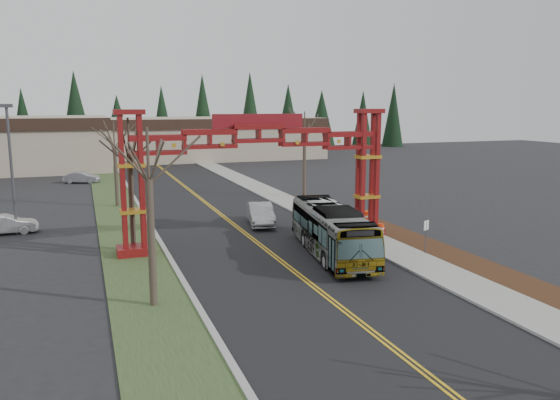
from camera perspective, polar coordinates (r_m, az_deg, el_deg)
name	(u,v)px	position (r m, az deg, el deg)	size (l,w,h in m)	color
ground	(411,363)	(20.99, 13.57, -16.22)	(200.00, 200.00, 0.00)	black
road	(232,223)	(42.96, -5.03, -2.43)	(12.00, 110.00, 0.02)	black
lane_line_left	(231,223)	(42.92, -5.19, -2.43)	(0.12, 100.00, 0.01)	gold
lane_line_right	(234,223)	(42.98, -4.88, -2.40)	(0.12, 100.00, 0.01)	gold
curb_right	(305,217)	(44.87, 2.58, -1.79)	(0.30, 110.00, 0.15)	#9F9F9A
sidewalk_right	(321,216)	(45.43, 4.27, -1.66)	(2.60, 110.00, 0.14)	gray
landscape_strip	(464,261)	(34.25, 18.71, -6.03)	(2.60, 50.00, 0.12)	#311E10
grass_median	(127,231)	(41.69, -15.73, -3.11)	(4.00, 110.00, 0.08)	#314221
curb_left	(152,228)	(41.84, -13.21, -2.90)	(0.30, 110.00, 0.15)	#9F9F9A
gateway_arch	(259,155)	(35.39, -2.25, 4.75)	(18.20, 1.60, 8.90)	#5C0C0C
retail_building_east	(206,138)	(97.93, -7.69, 6.49)	(38.00, 20.30, 7.00)	tan
conifer_treeline	(142,119)	(108.19, -14.21, 8.16)	(116.10, 5.60, 13.00)	black
transit_bus	(332,231)	(33.63, 5.41, -3.21)	(2.61, 11.13, 3.10)	#B1B5B9
silver_sedan	(261,214)	(42.12, -2.04, -1.50)	(1.78, 5.09, 1.68)	#A5A8AD
parked_car_near_b	(6,224)	(43.85, -26.70, -2.30)	(1.47, 4.21, 1.39)	silver
parked_car_far_a	(82,177)	(69.00, -20.00, 2.23)	(1.43, 4.11, 1.35)	#9D9EA4
bare_tree_median_near	(149,180)	(24.84, -13.54, 2.07)	(3.47, 3.47, 8.21)	#382D26
bare_tree_median_mid	(129,155)	(34.97, -15.47, 4.57)	(3.38, 3.38, 8.40)	#382D26
bare_tree_median_far	(114,146)	(51.26, -16.91, 5.41)	(3.25, 3.25, 7.71)	#382D26
bare_tree_right_far	(305,135)	(54.24, 2.58, 6.83)	(3.38, 3.38, 8.55)	#382D26
light_pole_near	(11,160)	(42.74, -26.31, 3.76)	(0.80, 0.40, 9.23)	#3F3F44
street_sign	(426,230)	(34.63, 15.02, -3.08)	(0.47, 0.24, 2.19)	#3F3F44
barrel_south	(381,230)	(39.15, 10.47, -3.11)	(0.49, 0.49, 0.91)	red
barrel_mid	(367,218)	(42.67, 9.05, -1.87)	(0.59, 0.59, 1.09)	red
barrel_north	(360,216)	(43.50, 8.34, -1.70)	(0.53, 0.53, 0.98)	red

